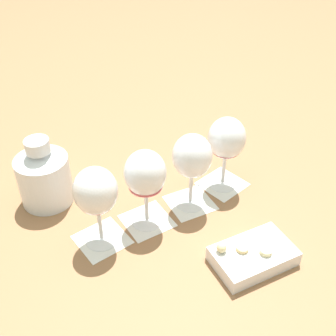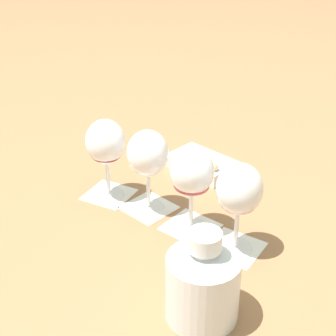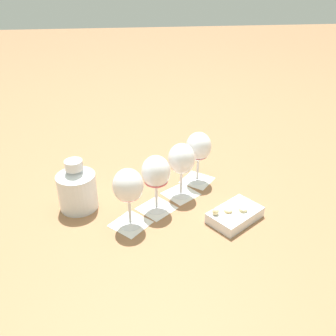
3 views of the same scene
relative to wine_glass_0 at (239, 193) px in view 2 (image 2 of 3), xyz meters
name	(u,v)px [view 2 (image 2 of 3)]	position (x,y,z in m)	size (l,w,h in m)	color
ground_plane	(167,219)	(0.13, 0.11, -0.13)	(8.00, 8.00, 0.00)	#936642
tasting_card_0	(235,247)	(0.00, 0.00, -0.13)	(0.14, 0.14, 0.00)	white
tasting_card_1	(190,227)	(0.09, 0.07, -0.13)	(0.14, 0.14, 0.00)	white
tasting_card_2	(149,207)	(0.18, 0.14, -0.13)	(0.14, 0.14, 0.00)	white
tasting_card_3	(109,194)	(0.25, 0.22, -0.13)	(0.14, 0.14, 0.00)	white
wine_glass_0	(239,193)	(0.00, 0.00, 0.00)	(0.09, 0.09, 0.18)	white
wine_glass_1	(192,174)	(0.09, 0.07, 0.00)	(0.09, 0.09, 0.18)	white
wine_glass_2	(148,157)	(0.18, 0.14, 0.00)	(0.09, 0.09, 0.18)	white
wine_glass_3	(106,145)	(0.25, 0.22, 0.00)	(0.09, 0.09, 0.18)	white
ceramic_vase	(200,281)	(-0.16, 0.11, -0.05)	(0.12, 0.12, 0.17)	silver
snack_dish	(202,164)	(0.31, -0.02, -0.11)	(0.19, 0.17, 0.05)	silver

